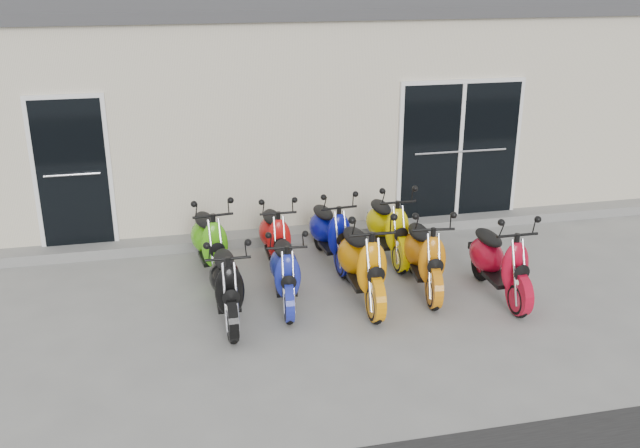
# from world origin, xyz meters

# --- Properties ---
(ground) EXTENTS (80.00, 80.00, 0.00)m
(ground) POSITION_xyz_m (0.00, 0.00, 0.00)
(ground) COLOR gray
(ground) RESTS_ON ground
(building) EXTENTS (14.00, 6.00, 3.20)m
(building) POSITION_xyz_m (0.00, 5.20, 1.60)
(building) COLOR beige
(building) RESTS_ON ground
(roof_cap) EXTENTS (14.20, 6.20, 0.16)m
(roof_cap) POSITION_xyz_m (0.00, 5.20, 3.28)
(roof_cap) COLOR #3F3F42
(roof_cap) RESTS_ON building
(front_step) EXTENTS (14.00, 0.40, 0.15)m
(front_step) POSITION_xyz_m (0.00, 2.02, 0.07)
(front_step) COLOR gray
(front_step) RESTS_ON ground
(door_left) EXTENTS (1.07, 0.08, 2.22)m
(door_left) POSITION_xyz_m (-3.20, 2.17, 1.26)
(door_left) COLOR black
(door_left) RESTS_ON front_step
(door_right) EXTENTS (2.02, 0.08, 2.22)m
(door_right) POSITION_xyz_m (2.60, 2.17, 1.26)
(door_right) COLOR black
(door_right) RESTS_ON front_step
(scooter_front_black) EXTENTS (0.59, 1.58, 1.16)m
(scooter_front_black) POSITION_xyz_m (-1.33, -0.38, 0.58)
(scooter_front_black) COLOR black
(scooter_front_black) RESTS_ON ground
(scooter_front_blue) EXTENTS (0.69, 1.54, 1.10)m
(scooter_front_blue) POSITION_xyz_m (-0.59, -0.11, 0.55)
(scooter_front_blue) COLOR #1B269C
(scooter_front_blue) RESTS_ON ground
(scooter_front_orange_a) EXTENTS (0.67, 1.76, 1.29)m
(scooter_front_orange_a) POSITION_xyz_m (0.34, -0.23, 0.64)
(scooter_front_orange_a) COLOR orange
(scooter_front_orange_a) RESTS_ON ground
(scooter_front_orange_b) EXTENTS (0.80, 1.69, 1.20)m
(scooter_front_orange_b) POSITION_xyz_m (1.20, -0.11, 0.60)
(scooter_front_orange_b) COLOR orange
(scooter_front_orange_b) RESTS_ON ground
(scooter_front_red) EXTENTS (0.60, 1.63, 1.20)m
(scooter_front_red) POSITION_xyz_m (2.05, -0.50, 0.60)
(scooter_front_red) COLOR #B20A23
(scooter_front_red) RESTS_ON ground
(scooter_back_green) EXTENTS (0.75, 1.68, 1.20)m
(scooter_back_green) POSITION_xyz_m (-1.42, 0.99, 0.60)
(scooter_back_green) COLOR #49AE11
(scooter_back_green) RESTS_ON ground
(scooter_back_red) EXTENTS (0.58, 1.54, 1.13)m
(scooter_back_red) POSITION_xyz_m (-0.53, 1.04, 0.56)
(scooter_back_red) COLOR red
(scooter_back_red) RESTS_ON ground
(scooter_back_blue) EXTENTS (0.69, 1.60, 1.15)m
(scooter_back_blue) POSITION_xyz_m (0.25, 1.02, 0.58)
(scooter_back_blue) COLOR #090F8A
(scooter_back_blue) RESTS_ON ground
(scooter_back_yellow) EXTENTS (0.59, 1.61, 1.19)m
(scooter_back_yellow) POSITION_xyz_m (1.07, 1.00, 0.59)
(scooter_back_yellow) COLOR #DFC900
(scooter_back_yellow) RESTS_ON ground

